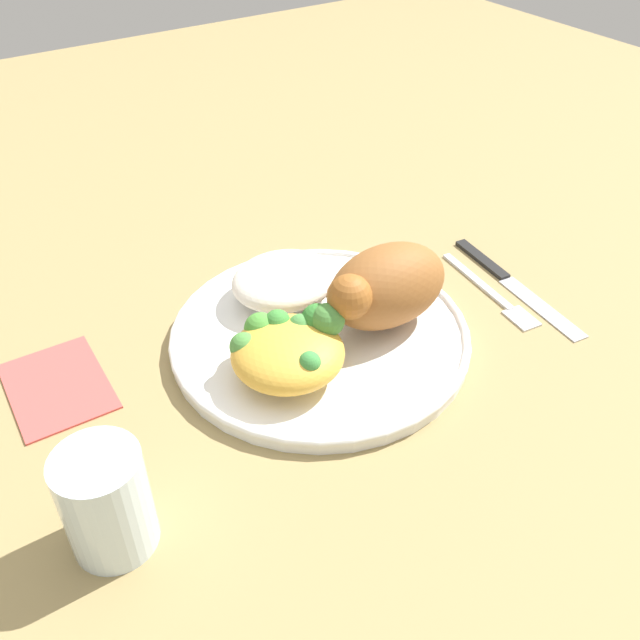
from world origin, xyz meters
name	(u,v)px	position (x,y,z in m)	size (l,w,h in m)	color
ground_plane	(320,342)	(0.00, 0.00, 0.00)	(2.00, 2.00, 0.00)	#957F4F
plate	(320,335)	(0.00, 0.00, 0.01)	(0.28, 0.28, 0.02)	white
roasted_chicken	(384,287)	(-0.05, 0.02, 0.05)	(0.13, 0.08, 0.07)	#945A2B
rice_pile	(280,282)	(0.00, -0.06, 0.03)	(0.10, 0.09, 0.03)	white
mac_cheese_with_broccoli	(289,347)	(0.05, 0.03, 0.04)	(0.10, 0.10, 0.05)	gold
fork	(493,293)	(-0.19, 0.03, 0.00)	(0.03, 0.14, 0.01)	silver
knife	(505,277)	(-0.22, 0.02, 0.00)	(0.04, 0.19, 0.01)	black
water_glass	(106,502)	(0.23, 0.10, 0.04)	(0.06, 0.06, 0.08)	silver
napkin	(57,385)	(0.22, -0.07, 0.00)	(0.08, 0.11, 0.00)	#DB4C47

